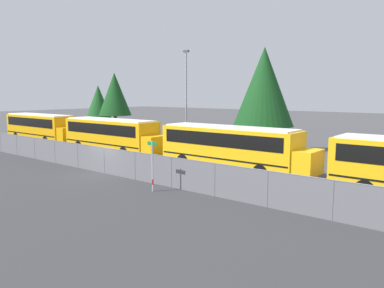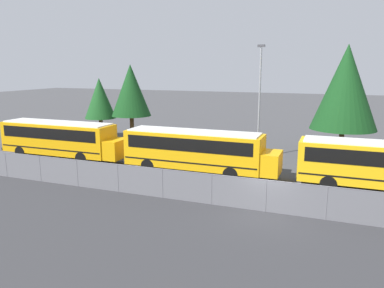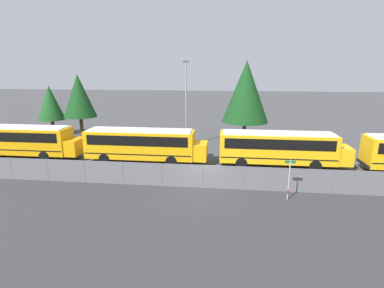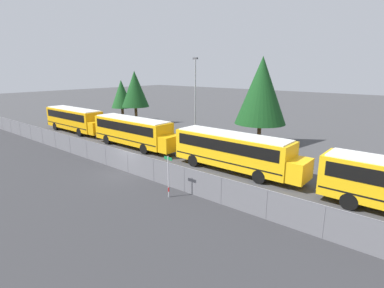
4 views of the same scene
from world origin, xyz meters
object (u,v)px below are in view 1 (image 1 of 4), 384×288
object	(u,v)px
school_bus_1	(112,133)
light_pole	(186,96)
tree_1	(98,102)
street_sign	(152,165)
school_bus_0	(41,126)
school_bus_2	(231,145)
tree_0	(264,87)
tree_2	(115,94)

from	to	relation	value
school_bus_1	light_pole	bearing A→B (deg)	63.69
school_bus_1	tree_1	bearing A→B (deg)	146.40
school_bus_1	street_sign	size ratio (longest dim) A/B	4.06
school_bus_1	light_pole	distance (m)	8.05
school_bus_0	street_sign	bearing A→B (deg)	-16.27
light_pole	school_bus_2	bearing A→B (deg)	-34.21
school_bus_0	school_bus_2	distance (m)	25.17
school_bus_1	street_sign	xyz separation A→B (m)	(12.18, -7.06, -0.39)
school_bus_0	tree_0	world-z (taller)	tree_0
school_bus_1	street_sign	bearing A→B (deg)	-30.09
light_pole	tree_1	world-z (taller)	light_pole
school_bus_0	school_bus_2	world-z (taller)	same
tree_0	tree_1	world-z (taller)	tree_0
tree_0	tree_2	distance (m)	20.81
school_bus_2	school_bus_1	bearing A→B (deg)	-179.24
street_sign	tree_2	xyz separation A→B (m)	(-22.97, 16.37, 3.88)
school_bus_0	tree_1	distance (m)	10.69
school_bus_0	school_bus_2	xyz separation A→B (m)	(25.17, 0.03, 0.00)
tree_0	school_bus_2	bearing A→B (deg)	-74.23
tree_1	tree_2	world-z (taller)	tree_2
tree_1	light_pole	bearing A→B (deg)	-10.88
tree_1	tree_2	distance (m)	4.69
street_sign	tree_1	xyz separation A→B (m)	(-27.46, 17.21, 2.85)
school_bus_0	school_bus_1	bearing A→B (deg)	-0.61
street_sign	tree_1	size ratio (longest dim) A/B	0.43
school_bus_1	school_bus_2	distance (m)	12.70
school_bus_1	tree_0	xyz separation A→B (m)	(10.02, 9.67, 4.17)
light_pole	tree_0	distance (m)	7.48
school_bus_2	light_pole	distance (m)	11.88
school_bus_0	tree_2	world-z (taller)	tree_2
street_sign	school_bus_1	bearing A→B (deg)	149.91
street_sign	tree_0	distance (m)	17.48
school_bus_2	street_sign	distance (m)	7.26
street_sign	tree_0	world-z (taller)	tree_0
street_sign	tree_1	distance (m)	32.53
school_bus_0	school_bus_1	xyz separation A→B (m)	(12.47, -0.13, 0.00)
street_sign	school_bus_0	bearing A→B (deg)	163.73
school_bus_0	street_sign	xyz separation A→B (m)	(24.66, -7.19, -0.39)
school_bus_1	tree_0	world-z (taller)	tree_0
school_bus_0	school_bus_2	size ratio (longest dim) A/B	1.00
light_pole	tree_2	size ratio (longest dim) A/B	1.18
school_bus_0	tree_0	bearing A→B (deg)	22.99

